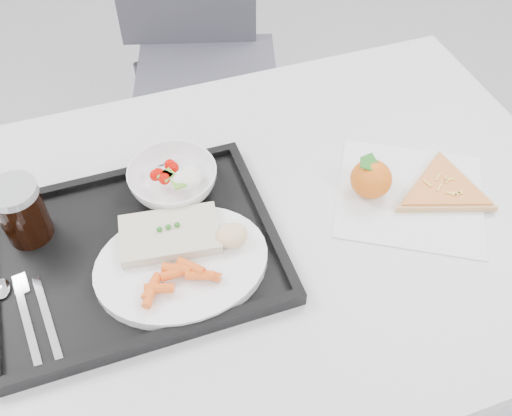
% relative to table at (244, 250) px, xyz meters
% --- Properties ---
extents(table, '(1.20, 0.80, 0.75)m').
position_rel_table_xyz_m(table, '(0.00, 0.00, 0.00)').
color(table, silver).
rests_on(table, ground).
extents(chair, '(0.52, 0.52, 0.93)m').
position_rel_table_xyz_m(chair, '(0.14, 0.88, -0.15)').
color(chair, '#383840').
rests_on(chair, ground).
extents(tray, '(0.45, 0.35, 0.03)m').
position_rel_table_xyz_m(tray, '(-0.18, -0.00, 0.08)').
color(tray, black).
rests_on(tray, table).
extents(dinner_plate, '(0.27, 0.27, 0.02)m').
position_rel_table_xyz_m(dinner_plate, '(-0.12, -0.06, 0.09)').
color(dinner_plate, white).
rests_on(dinner_plate, tray).
extents(fish_fillet, '(0.17, 0.11, 0.03)m').
position_rel_table_xyz_m(fish_fillet, '(-0.12, -0.01, 0.11)').
color(fish_fillet, beige).
rests_on(fish_fillet, dinner_plate).
extents(bread_roll, '(0.06, 0.06, 0.03)m').
position_rel_table_xyz_m(bread_roll, '(-0.03, -0.05, 0.12)').
color(bread_roll, tan).
rests_on(bread_roll, dinner_plate).
extents(salad_bowl, '(0.15, 0.15, 0.05)m').
position_rel_table_xyz_m(salad_bowl, '(-0.09, 0.11, 0.11)').
color(salad_bowl, white).
rests_on(salad_bowl, tray).
extents(cola_glass, '(0.08, 0.08, 0.11)m').
position_rel_table_xyz_m(cola_glass, '(-0.33, 0.09, 0.14)').
color(cola_glass, black).
rests_on(cola_glass, tray).
extents(cutlery, '(0.09, 0.17, 0.01)m').
position_rel_table_xyz_m(cutlery, '(-0.36, -0.05, 0.08)').
color(cutlery, silver).
rests_on(cutlery, tray).
extents(napkin, '(0.34, 0.33, 0.00)m').
position_rel_table_xyz_m(napkin, '(0.30, -0.03, 0.07)').
color(napkin, silver).
rests_on(napkin, table).
extents(tangerine, '(0.09, 0.09, 0.07)m').
position_rel_table_xyz_m(tangerine, '(0.23, 0.00, 0.10)').
color(tangerine, '#EC9401').
rests_on(tangerine, napkin).
extents(pizza_slice, '(0.24, 0.24, 0.02)m').
position_rel_table_xyz_m(pizza_slice, '(0.36, -0.04, 0.08)').
color(pizza_slice, tan).
rests_on(pizza_slice, napkin).
extents(carrot_pile, '(0.12, 0.07, 0.02)m').
position_rel_table_xyz_m(carrot_pile, '(-0.13, -0.10, 0.11)').
color(carrot_pile, '#EC5618').
rests_on(carrot_pile, dinner_plate).
extents(salad_contents, '(0.08, 0.07, 0.02)m').
position_rel_table_xyz_m(salad_contents, '(-0.08, 0.10, 0.12)').
color(salad_contents, '#B60600').
rests_on(salad_contents, salad_bowl).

